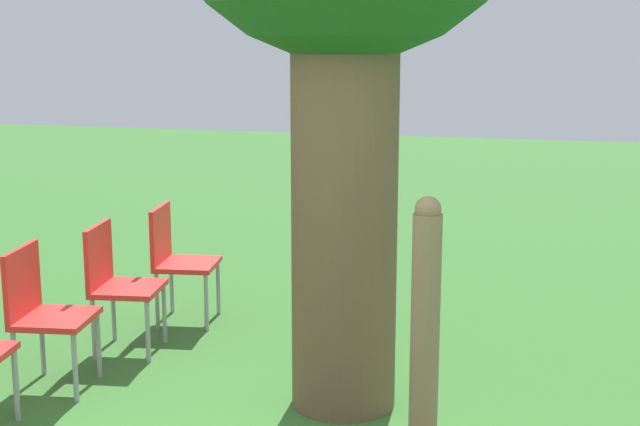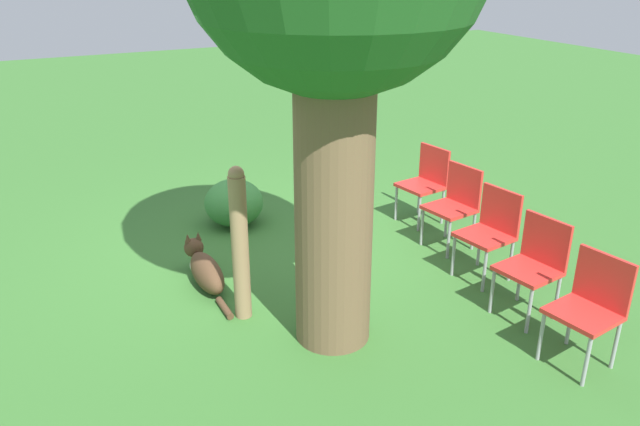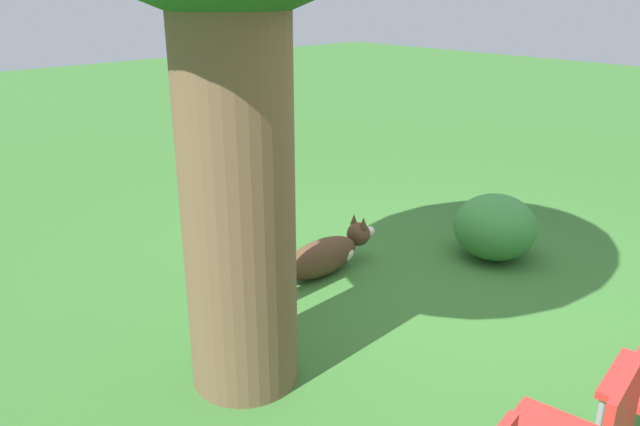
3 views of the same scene
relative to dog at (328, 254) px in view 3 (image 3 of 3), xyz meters
The scene contains 4 objects.
ground_plane 0.80m from the dog, behind, with size 30.00×30.00×0.00m, color #38702D.
dog is the anchor object (origin of this frame).
fence_post 0.87m from the dog, 100.38° to the left, with size 0.14×0.14×1.34m.
low_shrub 1.38m from the dog, 120.77° to the right, with size 0.66×0.66×0.53m.
Camera 3 is at (-2.37, 3.09, 2.09)m, focal length 35.00 mm.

